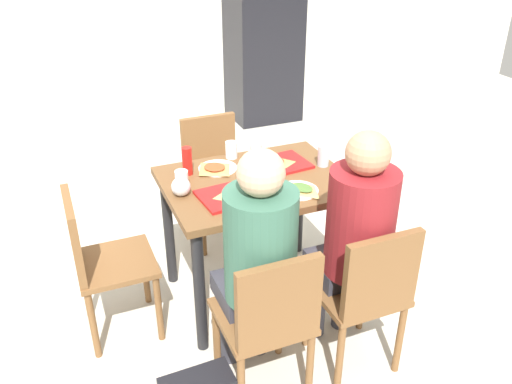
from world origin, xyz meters
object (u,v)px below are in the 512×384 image
Objects in this scene: tray_red_far at (277,165)px; plastic_cup_d at (256,151)px; plastic_cup_b at (285,197)px; tray_red_near at (234,195)px; plastic_cup_c at (182,180)px; chair_near_left at (269,318)px; drink_fridge at (263,30)px; soda_can at (323,156)px; chair_left_end at (98,257)px; person_in_red at (257,254)px; pizza_slice_c at (215,168)px; plastic_cup_a at (231,150)px; chair_far_side at (214,169)px; paper_plate_center at (218,168)px; pizza_slice_b at (272,162)px; paper_plate_near_edge at (297,190)px; condiment_bottle at (187,161)px; pizza_slice_d at (303,189)px; main_table at (256,199)px; person_in_brown_jacket at (355,231)px; pizza_slice_a at (235,194)px; chair_near_right at (366,290)px; foil_bundle at (181,187)px.

tray_red_far is 0.16m from plastic_cup_d.
plastic_cup_b is at bearing -109.07° from tray_red_far.
tray_red_near is 3.60× the size of plastic_cup_c.
tray_red_far is (0.43, 0.87, 0.29)m from chair_near_left.
drink_fridge is (1.51, 3.61, 0.45)m from chair_near_left.
soda_can is at bearing -2.62° from plastic_cup_c.
person_in_red is at bearing -44.41° from chair_left_end.
tray_red_near is 0.32m from pizza_slice_c.
drink_fridge is at bearing 66.51° from person_in_red.
plastic_cup_a is at bearing 41.14° from pizza_slice_c.
chair_left_end is 1.02m from plastic_cup_b.
plastic_cup_d reaches higher than tray_red_far.
chair_far_side is 0.73m from tray_red_far.
paper_plate_center is (0.10, 0.83, 0.03)m from person_in_red.
chair_near_left and chair_left_end have the same top height.
chair_far_side is 3.79× the size of pizza_slice_c.
tray_red_near is 1.60× the size of pizza_slice_c.
drink_fridge is (1.11, 2.73, 0.15)m from pizza_slice_b.
condiment_bottle reaches higher than paper_plate_near_edge.
drink_fridge is (1.09, 3.07, 0.16)m from pizza_slice_d.
chair_far_side is 2.37× the size of tray_red_near.
main_table is 0.68m from person_in_brown_jacket.
plastic_cup_b is at bearing -88.68° from chair_far_side.
chair_near_right is at bearing -54.53° from pizza_slice_a.
chair_far_side is at bearing 79.75° from person_in_red.
soda_can is (0.60, -0.17, 0.04)m from pizza_slice_c.
drink_fridge is at bearing 58.93° from chair_far_side.
drink_fridge is at bearing 53.07° from chair_left_end.
soda_can is (0.25, 0.24, 0.04)m from pizza_slice_d.
chair_near_left and chair_far_side have the same top height.
condiment_bottle is at bearing 169.32° from tray_red_far.
chair_near_right is at bearing 0.00° from chair_near_left.
pizza_slice_a is 0.28m from foil_bundle.
condiment_bottle is (-0.75, 0.19, 0.02)m from soda_can.
pizza_slice_b is at bearing 90.09° from paper_plate_near_edge.
plastic_cup_d is (-0.15, 1.01, 0.33)m from chair_near_right.
chair_left_end is 0.81m from paper_plate_center.
paper_plate_near_edge is (-0.03, -0.32, -0.00)m from tray_red_far.
drink_fridge reaches higher than tray_red_far.
plastic_cup_a is 0.05× the size of drink_fridge.
chair_left_end is 1.07m from plastic_cup_d.
pizza_slice_a is 0.39m from condiment_bottle.
person_in_brown_jacket is 7.90× the size of condiment_bottle.
person_in_brown_jacket is at bearing 90.00° from chair_near_right.
person_in_red reaches higher than pizza_slice_d.
pizza_slice_c is at bearing 163.97° from soda_can.
paper_plate_center is at bearing 39.46° from foil_bundle.
plastic_cup_c is at bearing 171.95° from main_table.
chair_near_left is at bearing -76.73° from foil_bundle.
person_in_brown_jacket reaches higher than pizza_slice_c.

